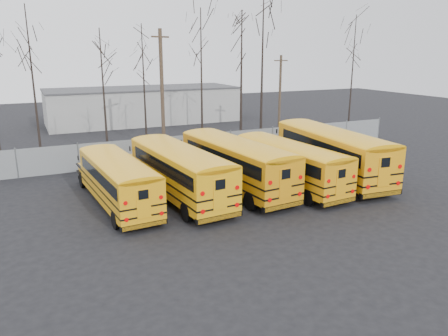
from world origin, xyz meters
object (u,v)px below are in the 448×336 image
bus_e (330,149)px  bus_c (234,160)px  utility_pole_left (162,89)px  utility_pole_right (280,95)px  bus_a (117,177)px  bus_b (178,168)px  bus_d (288,161)px

bus_e → bus_c: bearing=-178.8°
utility_pole_left → utility_pole_right: size_ratio=1.28×
bus_a → bus_c: bearing=-4.6°
bus_b → bus_d: size_ratio=1.06×
bus_a → bus_c: bus_c is taller
bus_c → bus_d: (3.25, -1.04, -0.16)m
utility_pole_right → bus_c: bearing=-119.6°
bus_d → utility_pole_right: size_ratio=1.34×
bus_d → utility_pole_right: utility_pole_right is taller
bus_a → utility_pole_right: utility_pole_right is taller
bus_c → utility_pole_left: size_ratio=1.15×
bus_b → bus_e: bus_e is taller
bus_d → utility_pole_right: bearing=55.4°
bus_e → utility_pole_left: utility_pole_left is taller
bus_b → bus_c: 3.69m
bus_e → utility_pole_left: (-7.36, 13.58, 3.22)m
bus_e → utility_pole_right: (5.34, 14.96, 2.09)m
bus_c → utility_pole_right: utility_pole_right is taller
bus_a → utility_pole_right: 24.40m
bus_a → utility_pole_left: utility_pole_left is taller
bus_e → utility_pole_right: 16.02m
bus_c → utility_pole_right: size_ratio=1.46×
utility_pole_left → utility_pole_right: bearing=-15.7°
bus_d → bus_e: 3.78m
bus_a → utility_pole_right: (19.47, 14.50, 2.45)m
bus_c → bus_e: bearing=-8.8°
bus_b → bus_c: bus_c is taller
bus_d → utility_pole_left: bearing=100.0°
bus_b → utility_pole_right: utility_pole_right is taller
bus_c → utility_pole_left: 13.58m
bus_b → bus_d: 6.99m
bus_d → utility_pole_left: 15.08m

